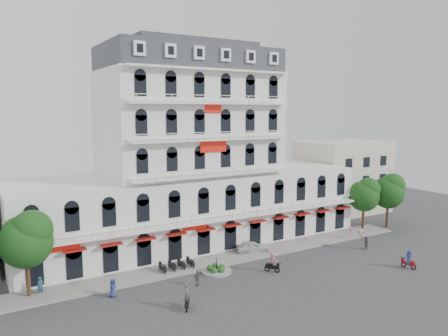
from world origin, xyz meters
TOP-DOWN VIEW (x-y plane):
  - ground at (0.00, 0.00)m, footprint 120.00×120.00m
  - sidewalk at (0.00, 9.00)m, footprint 53.00×4.00m
  - main_building at (0.00, 18.00)m, footprint 45.00×15.00m
  - flank_building_east at (30.00, 20.00)m, footprint 14.00×10.00m
  - traffic_island at (-3.00, 6.00)m, footprint 3.20×3.20m
  - parked_scooter_row at (-6.35, 8.80)m, footprint 4.40×1.80m
  - tree_west_inner at (-20.95, 9.48)m, footprint 4.76×4.76m
  - tree_east_inner at (24.05, 9.98)m, footprint 4.40×4.37m
  - tree_east_outer at (28.05, 8.98)m, footprint 4.65×4.65m
  - parked_car at (4.10, 9.50)m, footprint 4.44×2.86m
  - rider_west at (-9.53, -0.21)m, footprint 1.05×1.53m
  - rider_east at (15.68, -3.74)m, footprint 0.70×1.68m
  - rider_center at (2.20, 3.09)m, footprint 1.25×1.36m
  - pedestrian_left at (-14.33, 5.56)m, footprint 1.01×0.86m
  - pedestrian_mid at (-6.35, 3.90)m, footprint 0.98×0.53m
  - pedestrian_right at (18.80, 7.55)m, footprint 1.16×1.07m
  - pedestrian_far at (-20.00, 9.50)m, footprint 0.75×0.63m
  - balloon_vendor at (16.73, 3.32)m, footprint 1.27×1.21m

SIDE VIEW (x-z plane):
  - ground at x=0.00m, z-range 0.00..0.00m
  - parked_scooter_row at x=-6.35m, z-range -0.55..0.55m
  - sidewalk at x=0.00m, z-range 0.00..0.16m
  - traffic_island at x=-3.00m, z-range -0.54..1.06m
  - parked_car at x=4.10m, z-range 0.00..1.41m
  - pedestrian_right at x=18.80m, z-range 0.00..1.57m
  - pedestrian_mid at x=-6.35m, z-range 0.00..1.58m
  - pedestrian_left at x=-14.33m, z-range 0.00..1.75m
  - pedestrian_far at x=-20.00m, z-range 0.00..1.76m
  - rider_east at x=15.68m, z-range -0.01..2.09m
  - rider_west at x=-9.53m, z-range -0.08..2.27m
  - rider_center at x=2.20m, z-range 0.07..2.28m
  - balloon_vendor at x=16.73m, z-range 0.07..2.52m
  - tree_east_inner at x=24.05m, z-range 1.43..9.00m
  - tree_east_outer at x=28.05m, z-range 1.52..9.58m
  - tree_west_inner at x=-20.95m, z-range 1.56..9.81m
  - flank_building_east at x=30.00m, z-range 0.00..12.00m
  - main_building at x=0.00m, z-range -2.94..22.86m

